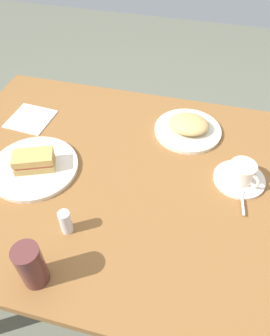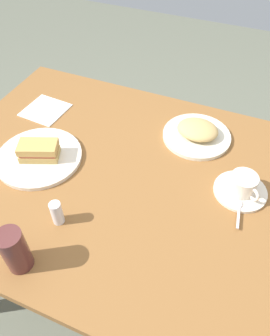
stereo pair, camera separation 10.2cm
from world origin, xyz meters
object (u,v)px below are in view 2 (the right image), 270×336
Objects in this scene: coffee_saucer at (240,191)px; coffee_cup at (243,184)px; dining_table at (126,196)px; sandwich_plate at (39,157)px; side_plate at (197,136)px; sandwich_front at (39,151)px; spoon at (239,209)px; salt_shaker at (57,213)px; napkin at (45,110)px; drinking_glass at (15,250)px.

coffee_saucer is 1.68× the size of coffee_cup.
coffee_cup is (0.35, 0.07, 0.14)m from dining_table.
sandwich_plate and side_plate have the same top height.
sandwich_front is at bearing -169.58° from coffee_saucer.
salt_shaker is (-0.46, -0.23, 0.03)m from spoon.
spoon is at bearing 3.42° from sandwich_plate.
napkin is at bearing 171.39° from coffee_cup.
coffee_saucer is at bearing 140.60° from coffee_cup.
sandwich_front is at bearing -59.47° from napkin.
sandwich_front is 0.59× the size of side_plate.
dining_table is 0.33m from side_plate.
sandwich_front reaches higher than side_plate.
spoon is (0.01, -0.07, -0.03)m from coffee_cup.
spoon is at bearing 38.03° from drinking_glass.
salt_shaker is 0.15m from drinking_glass.
drinking_glass is (-0.12, -0.37, 0.17)m from dining_table.
drinking_glass is (0.16, -0.33, 0.02)m from sandwich_front.
sandwich_plate is 2.84× the size of spoon.
coffee_saucer is at bearing 10.05° from sandwich_plate.
salt_shaker reaches higher than napkin.
drinking_glass is at bearing -97.63° from salt_shaker.
sandwich_plate reaches higher than coffee_saucer.
coffee_cup is (0.64, 0.11, 0.03)m from sandwich_plate.
coffee_cup is 0.96× the size of spoon.
dining_table is 12.58× the size of spoon.
spoon is at bearing -13.75° from napkin.
napkin is 1.13× the size of drinking_glass.
coffee_saucer is at bearing 43.73° from drinking_glass.
sandwich_plate is 2.12× the size of drinking_glass.
sandwich_plate is at bearing -169.95° from coffee_saucer.
drinking_glass is at bearing -113.74° from side_plate.
side_plate is at bearing 66.26° from drinking_glass.
sandwich_plate is 2.01× the size of sandwich_front.
dining_table is 0.43m from drinking_glass.
side_plate reaches higher than coffee_saucer.
coffee_saucer is 0.08m from spoon.
dining_table is 8.92× the size of sandwich_front.
coffee_cup reaches higher than sandwich_plate.
sandwich_front and coffee_cup have the same top height.
sandwich_front is 0.64m from coffee_cup.
dining_table is 0.37m from spoon.
drinking_glass reaches higher than spoon.
drinking_glass reaches higher than salt_shaker.
coffee_cup is at bearing -39.40° from coffee_saucer.
salt_shaker is at bearing -45.40° from sandwich_front.
napkin is at bearing -172.71° from side_plate.
napkin is at bearing 117.94° from drinking_glass.
sandwich_plate is 1.77× the size of coffee_saucer.
sandwich_plate is at bearing -176.58° from spoon.
sandwich_front is 1.48× the size of coffee_cup.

